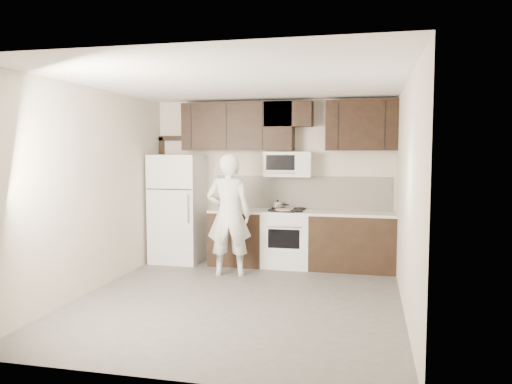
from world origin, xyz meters
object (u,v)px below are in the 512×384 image
(stove, at_px, (287,238))
(microwave, at_px, (288,164))
(person, at_px, (229,215))
(refrigerator, at_px, (178,208))

(stove, bearing_deg, microwave, 90.10)
(stove, relative_size, microwave, 1.24)
(stove, distance_m, person, 1.16)
(stove, height_order, refrigerator, refrigerator)
(stove, xyz_separation_m, microwave, (-0.00, 0.12, 1.19))
(microwave, bearing_deg, stove, -89.90)
(refrigerator, bearing_deg, person, -32.78)
(person, bearing_deg, stove, -144.74)
(microwave, bearing_deg, refrigerator, -174.85)
(person, bearing_deg, refrigerator, -42.36)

